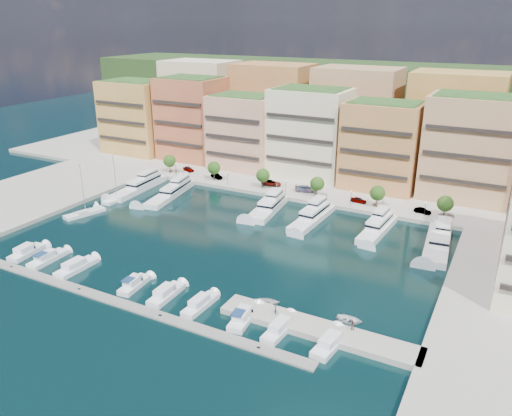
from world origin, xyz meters
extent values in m
plane|color=black|center=(0.00, 0.00, 0.00)|extent=(400.00, 400.00, 0.00)
cube|color=#9E998E|center=(0.00, 62.00, 0.00)|extent=(220.00, 64.00, 2.00)
cube|color=#9E998E|center=(-62.00, -8.00, 0.00)|extent=(34.00, 76.00, 2.00)
cube|color=#213616|center=(0.00, 110.00, 0.00)|extent=(240.00, 40.00, 58.00)
cube|color=gray|center=(-3.00, -30.00, 0.00)|extent=(72.00, 2.20, 0.35)
cube|color=#9E998E|center=(30.00, -22.00, 0.00)|extent=(32.00, 5.00, 2.00)
cube|color=#E3A753|center=(-66.00, 50.00, 13.00)|extent=(22.00, 16.00, 24.00)
cube|color=black|center=(-66.00, 41.75, 13.00)|extent=(20.24, 0.50, 0.90)
cube|color=#254D1F|center=(-66.00, 50.00, 25.40)|extent=(19.36, 14.08, 0.80)
cube|color=#BA6E3E|center=(-44.00, 52.00, 14.00)|extent=(20.00, 16.00, 26.00)
cube|color=black|center=(-44.00, 43.75, 14.00)|extent=(18.40, 0.50, 0.90)
cube|color=#254D1F|center=(-44.00, 52.00, 27.40)|extent=(17.60, 14.08, 0.80)
cube|color=#E5AA80|center=(-23.00, 50.00, 12.00)|extent=(20.00, 15.00, 22.00)
cube|color=black|center=(-23.00, 42.25, 12.00)|extent=(18.40, 0.50, 0.90)
cube|color=#254D1F|center=(-23.00, 50.00, 23.40)|extent=(17.60, 13.20, 0.80)
cube|color=#FAE5C1|center=(-2.00, 52.00, 13.50)|extent=(22.00, 16.00, 25.00)
cube|color=black|center=(-2.00, 43.75, 13.50)|extent=(20.24, 0.50, 0.90)
cube|color=#254D1F|center=(-2.00, 52.00, 26.40)|extent=(19.36, 14.08, 0.80)
cube|color=#CE7F4D|center=(20.00, 50.00, 12.50)|extent=(20.00, 15.00, 23.00)
cube|color=black|center=(20.00, 42.25, 12.50)|extent=(18.40, 0.50, 0.90)
cube|color=#254D1F|center=(20.00, 50.00, 24.40)|extent=(17.60, 13.20, 0.80)
cube|color=tan|center=(42.00, 52.00, 14.00)|extent=(22.00, 16.00, 26.00)
cube|color=black|center=(42.00, 43.75, 14.00)|extent=(20.24, 0.50, 0.90)
cube|color=#254D1F|center=(42.00, 52.00, 27.40)|extent=(19.36, 14.08, 0.80)
cube|color=#FAE5C1|center=(-55.00, 74.00, 16.00)|extent=(26.00, 18.00, 30.00)
cube|color=#CE7F4D|center=(-25.00, 74.00, 16.00)|extent=(26.00, 18.00, 30.00)
cube|color=tan|center=(5.00, 74.00, 16.00)|extent=(26.00, 18.00, 30.00)
cube|color=#E3A753|center=(35.00, 74.00, 16.00)|extent=(26.00, 18.00, 30.00)
cylinder|color=#473323|center=(-40.00, 33.50, 2.50)|extent=(0.24, 0.24, 3.00)
sphere|color=#214714|center=(-40.00, 33.50, 4.75)|extent=(3.80, 3.80, 3.80)
cylinder|color=#473323|center=(-24.00, 33.50, 2.50)|extent=(0.24, 0.24, 3.00)
sphere|color=#214714|center=(-24.00, 33.50, 4.75)|extent=(3.80, 3.80, 3.80)
cylinder|color=#473323|center=(-8.00, 33.50, 2.50)|extent=(0.24, 0.24, 3.00)
sphere|color=#214714|center=(-8.00, 33.50, 4.75)|extent=(3.80, 3.80, 3.80)
cylinder|color=#473323|center=(8.00, 33.50, 2.50)|extent=(0.24, 0.24, 3.00)
sphere|color=#214714|center=(8.00, 33.50, 4.75)|extent=(3.80, 3.80, 3.80)
cylinder|color=#473323|center=(24.00, 33.50, 2.50)|extent=(0.24, 0.24, 3.00)
sphere|color=#214714|center=(24.00, 33.50, 4.75)|extent=(3.80, 3.80, 3.80)
cylinder|color=#473323|center=(40.00, 33.50, 2.50)|extent=(0.24, 0.24, 3.00)
sphere|color=#214714|center=(40.00, 33.50, 4.75)|extent=(3.80, 3.80, 3.80)
cylinder|color=black|center=(-36.00, 31.20, 3.00)|extent=(0.10, 0.10, 4.00)
sphere|color=#FFF2CC|center=(-36.00, 31.20, 5.05)|extent=(0.30, 0.30, 0.30)
cylinder|color=black|center=(-18.00, 31.20, 3.00)|extent=(0.10, 0.10, 4.00)
sphere|color=#FFF2CC|center=(-18.00, 31.20, 5.05)|extent=(0.30, 0.30, 0.30)
cylinder|color=black|center=(0.00, 31.20, 3.00)|extent=(0.10, 0.10, 4.00)
sphere|color=#FFF2CC|center=(0.00, 31.20, 5.05)|extent=(0.30, 0.30, 0.30)
cylinder|color=black|center=(18.00, 31.20, 3.00)|extent=(0.10, 0.10, 4.00)
sphere|color=#FFF2CC|center=(18.00, 31.20, 5.05)|extent=(0.30, 0.30, 0.30)
cylinder|color=black|center=(36.00, 31.20, 3.00)|extent=(0.10, 0.10, 4.00)
sphere|color=#FFF2CC|center=(36.00, 31.20, 5.05)|extent=(0.30, 0.30, 0.30)
cube|color=white|center=(-39.46, 18.35, 0.35)|extent=(5.85, 21.56, 2.30)
cube|color=white|center=(-39.46, 20.48, 2.40)|extent=(4.38, 11.94, 1.80)
cube|color=black|center=(-39.46, 20.48, 2.40)|extent=(4.44, 12.01, 0.55)
cube|color=white|center=(-39.46, 22.18, 4.00)|extent=(3.05, 6.56, 1.40)
cylinder|color=#B2B2B7|center=(-39.46, 23.46, 5.60)|extent=(0.14, 0.14, 1.80)
cube|color=white|center=(-28.30, 18.04, 0.35)|extent=(7.78, 22.30, 2.30)
cube|color=white|center=(-28.30, 20.23, 2.40)|extent=(5.38, 12.46, 1.80)
cube|color=black|center=(-28.30, 20.23, 2.40)|extent=(5.45, 12.53, 0.55)
cube|color=white|center=(-28.30, 21.99, 4.00)|extent=(3.56, 6.90, 1.40)
cylinder|color=#B2B2B7|center=(-28.30, 23.30, 5.60)|extent=(0.14, 0.14, 1.80)
cube|color=black|center=(-28.30, 18.04, -0.10)|extent=(7.84, 22.36, 0.35)
cube|color=white|center=(0.16, 20.24, 0.35)|extent=(6.66, 17.93, 2.30)
cube|color=white|center=(0.16, 21.99, 2.40)|extent=(4.94, 10.01, 1.80)
cube|color=black|center=(0.16, 21.99, 2.40)|extent=(5.01, 10.07, 0.55)
cube|color=white|center=(0.16, 23.39, 4.00)|extent=(3.42, 5.54, 1.40)
cylinder|color=#B2B2B7|center=(0.16, 24.45, 5.60)|extent=(0.14, 0.14, 1.80)
cube|color=white|center=(12.36, 19.46, 0.35)|extent=(5.04, 19.25, 2.30)
cube|color=white|center=(12.36, 21.36, 2.40)|extent=(3.92, 10.63, 1.80)
cube|color=black|center=(12.36, 21.36, 2.40)|extent=(3.99, 10.69, 0.55)
cube|color=white|center=(12.36, 22.89, 4.00)|extent=(2.79, 5.83, 1.40)
cylinder|color=#B2B2B7|center=(12.36, 24.04, 5.60)|extent=(0.14, 0.14, 1.80)
cube|color=black|center=(12.36, 19.46, -0.10)|extent=(5.09, 19.30, 0.35)
cube|color=white|center=(27.86, 20.18, 0.35)|extent=(5.08, 17.86, 2.30)
cube|color=white|center=(27.86, 21.94, 2.40)|extent=(3.87, 9.89, 1.80)
cube|color=black|center=(27.86, 21.94, 2.40)|extent=(3.93, 9.95, 0.55)
cube|color=white|center=(27.86, 23.35, 4.00)|extent=(2.72, 5.43, 1.40)
cylinder|color=#B2B2B7|center=(27.86, 24.41, 5.60)|extent=(0.14, 0.14, 1.80)
cube|color=white|center=(41.16, 18.48, 0.35)|extent=(6.58, 21.37, 2.30)
cube|color=white|center=(41.16, 20.58, 2.40)|extent=(4.90, 11.87, 1.80)
cube|color=black|center=(41.16, 20.58, 2.40)|extent=(4.97, 11.93, 0.55)
cube|color=white|center=(41.16, 22.27, 4.00)|extent=(3.40, 6.54, 1.40)
cylinder|color=#B2B2B7|center=(41.16, 23.53, 5.60)|extent=(0.14, 0.14, 1.80)
cube|color=white|center=(-32.48, -24.50, 0.25)|extent=(3.72, 8.19, 1.40)
cube|color=white|center=(-32.48, -24.90, 1.55)|extent=(2.61, 4.03, 1.10)
cube|color=black|center=(-32.48, -23.31, 1.30)|extent=(2.00, 0.34, 0.55)
cube|color=white|center=(-26.30, -24.50, 0.25)|extent=(3.11, 8.64, 1.40)
cube|color=white|center=(-26.30, -24.93, 1.55)|extent=(2.30, 4.19, 1.10)
cube|color=black|center=(-26.30, -23.22, 1.30)|extent=(1.93, 0.20, 0.55)
cube|color=navy|center=(-26.30, -26.03, 2.15)|extent=(2.00, 2.65, 0.12)
cube|color=white|center=(-18.48, -24.50, 0.25)|extent=(2.96, 8.94, 1.40)
cube|color=white|center=(-18.48, -24.95, 1.55)|extent=(2.27, 4.30, 1.10)
cube|color=black|center=(-18.48, -23.16, 1.30)|extent=(2.05, 0.13, 0.55)
cube|color=white|center=(-4.10, -24.50, 0.25)|extent=(3.16, 7.38, 1.40)
cube|color=white|center=(-4.10, -24.86, 1.55)|extent=(2.24, 3.62, 1.10)
cube|color=black|center=(-4.10, -23.43, 1.30)|extent=(1.74, 0.28, 0.55)
cube|color=navy|center=(-4.10, -25.79, 2.15)|extent=(1.91, 2.32, 0.12)
cube|color=white|center=(3.01, -24.50, 0.25)|extent=(2.99, 8.16, 1.40)
cube|color=white|center=(3.01, -24.90, 1.55)|extent=(2.24, 3.95, 1.10)
cube|color=black|center=(3.01, -23.29, 1.30)|extent=(1.93, 0.18, 0.55)
cube|color=white|center=(10.14, -24.50, 0.25)|extent=(2.60, 8.11, 1.40)
cube|color=white|center=(10.14, -24.90, 1.55)|extent=(1.95, 3.91, 1.10)
cube|color=black|center=(10.14, -23.29, 1.30)|extent=(1.70, 0.15, 0.55)
cube|color=white|center=(18.37, -24.50, 0.25)|extent=(3.55, 8.07, 1.40)
cube|color=white|center=(18.37, -24.89, 1.55)|extent=(2.48, 3.97, 1.10)
cube|color=black|center=(18.37, -23.33, 1.30)|extent=(1.87, 0.33, 0.55)
cube|color=navy|center=(18.37, -25.90, 2.15)|extent=(2.10, 2.55, 0.12)
cube|color=white|center=(24.91, -24.50, 0.25)|extent=(3.03, 8.44, 1.40)
cube|color=white|center=(24.91, -24.91, 1.55)|extent=(2.18, 4.11, 1.10)
cube|color=black|center=(24.91, -23.26, 1.30)|extent=(1.74, 0.23, 0.55)
cube|color=white|center=(32.99, -24.50, 0.25)|extent=(3.57, 8.31, 1.40)
cube|color=white|center=(32.99, -24.90, 1.55)|extent=(2.49, 4.09, 1.10)
cube|color=black|center=(32.99, -23.29, 1.30)|extent=(1.87, 0.33, 0.55)
cube|color=white|center=(-39.30, 8.88, 0.20)|extent=(3.50, 8.91, 1.20)
cube|color=white|center=(-39.30, 8.01, 1.10)|extent=(1.82, 2.32, 0.60)
cylinder|color=#B2B2B7|center=(-39.30, 9.31, 6.80)|extent=(0.14, 0.14, 12.00)
cylinder|color=#B2B2B7|center=(-39.30, 7.58, 1.80)|extent=(0.47, 3.90, 0.10)
cube|color=white|center=(-38.73, -2.69, 0.20)|extent=(5.63, 10.49, 1.20)
cube|color=white|center=(-38.73, -3.70, 1.10)|extent=(2.35, 2.91, 0.60)
cylinder|color=#B2B2B7|center=(-38.73, -2.19, 6.80)|extent=(0.14, 0.14, 12.00)
cylinder|color=#B2B2B7|center=(-38.73, -4.21, 1.80)|extent=(1.42, 4.38, 0.10)
imported|color=silver|center=(19.53, -18.47, 0.45)|extent=(5.22, 4.57, 0.90)
imported|color=#C1B294|center=(35.34, -19.00, 0.41)|extent=(1.62, 1.41, 0.83)
imported|color=white|center=(33.47, -16.94, 0.43)|extent=(4.36, 3.28, 0.86)
imported|color=gray|center=(-36.01, 37.54, 1.73)|extent=(4.62, 3.15, 1.46)
imported|color=gray|center=(-24.39, 35.39, 1.69)|extent=(4.45, 2.94, 1.39)
imported|color=gray|center=(-6.98, 36.78, 1.78)|extent=(5.71, 2.85, 1.55)
imported|color=gray|center=(3.69, 36.43, 1.85)|extent=(6.27, 3.91, 1.69)
imported|color=gray|center=(18.98, 34.76, 1.70)|extent=(4.23, 1.94, 1.41)
imported|color=gray|center=(34.98, 34.63, 1.66)|extent=(4.19, 2.06, 1.32)
imported|color=#25304B|center=(22.79, -21.92, 1.81)|extent=(0.68, 0.70, 1.62)
imported|color=#513531|center=(34.89, -20.31, 1.77)|extent=(0.88, 0.77, 1.54)
camera|label=1|loc=(52.13, -83.81, 45.14)|focal=35.00mm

